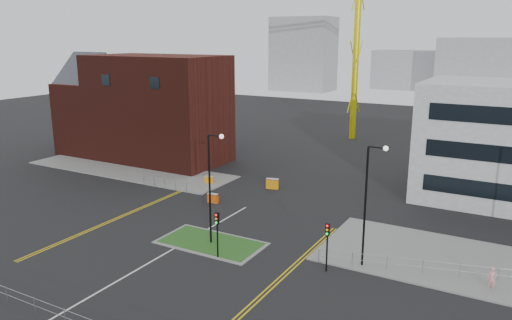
% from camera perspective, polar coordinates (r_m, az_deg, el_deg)
% --- Properties ---
extents(ground, '(200.00, 200.00, 0.00)m').
position_cam_1_polar(ground, '(36.93, -15.02, -12.91)').
color(ground, black).
rests_on(ground, ground).
extents(pavement_left, '(28.00, 8.00, 0.12)m').
position_cam_1_polar(pavement_left, '(64.88, -14.28, -1.05)').
color(pavement_left, slate).
rests_on(pavement_left, ground).
extents(pavement_right, '(24.00, 10.00, 0.12)m').
position_cam_1_polar(pavement_right, '(40.59, 24.81, -11.15)').
color(pavement_right, slate).
rests_on(pavement_right, ground).
extents(island_kerb, '(8.60, 4.60, 0.08)m').
position_cam_1_polar(island_kerb, '(41.30, -5.17, -9.43)').
color(island_kerb, slate).
rests_on(island_kerb, ground).
extents(grass_island, '(8.00, 4.00, 0.12)m').
position_cam_1_polar(grass_island, '(41.29, -5.17, -9.40)').
color(grass_island, '#1D4918').
rests_on(grass_island, ground).
extents(brick_building, '(24.20, 10.07, 14.24)m').
position_cam_1_polar(brick_building, '(69.85, -13.02, 5.76)').
color(brick_building, '#3E140F').
rests_on(brick_building, ground).
extents(streetlamp_island, '(1.46, 0.36, 9.18)m').
position_cam_1_polar(streetlamp_island, '(39.36, -5.07, -2.30)').
color(streetlamp_island, black).
rests_on(streetlamp_island, ground).
extents(streetlamp_right_near, '(1.46, 0.36, 9.18)m').
position_cam_1_polar(streetlamp_right_near, '(36.15, 12.76, -4.09)').
color(streetlamp_right_near, black).
rests_on(streetlamp_right_near, ground).
extents(traffic_light_island, '(0.28, 0.33, 3.65)m').
position_cam_1_polar(traffic_light_island, '(37.75, -4.47, -7.57)').
color(traffic_light_island, black).
rests_on(traffic_light_island, ground).
extents(traffic_light_right, '(0.28, 0.33, 3.65)m').
position_cam_1_polar(traffic_light_right, '(35.98, 8.15, -8.79)').
color(traffic_light_right, black).
rests_on(traffic_light_right, ground).
extents(railing_front, '(24.05, 0.05, 1.10)m').
position_cam_1_polar(railing_front, '(33.13, -22.58, -15.33)').
color(railing_front, gray).
rests_on(railing_front, ground).
extents(railing_left, '(6.05, 0.05, 1.10)m').
position_cam_1_polar(railing_left, '(56.02, -10.41, -2.49)').
color(railing_left, gray).
rests_on(railing_left, ground).
extents(railing_right, '(19.05, 5.05, 1.10)m').
position_cam_1_polar(railing_right, '(38.11, 22.30, -11.35)').
color(railing_right, gray).
rests_on(railing_right, ground).
extents(centre_line, '(0.15, 30.00, 0.01)m').
position_cam_1_polar(centre_line, '(38.21, -12.90, -11.82)').
color(centre_line, silver).
rests_on(centre_line, ground).
extents(yellow_left_a, '(0.12, 24.00, 0.01)m').
position_cam_1_polar(yellow_left_a, '(49.33, -14.50, -5.90)').
color(yellow_left_a, gold).
rests_on(yellow_left_a, ground).
extents(yellow_left_b, '(0.12, 24.00, 0.01)m').
position_cam_1_polar(yellow_left_b, '(49.13, -14.24, -5.97)').
color(yellow_left_b, gold).
rests_on(yellow_left_b, ground).
extents(yellow_right_a, '(0.12, 20.00, 0.01)m').
position_cam_1_polar(yellow_right_a, '(36.30, 3.07, -12.91)').
color(yellow_right_a, gold).
rests_on(yellow_right_a, ground).
extents(yellow_right_b, '(0.12, 20.00, 0.01)m').
position_cam_1_polar(yellow_right_b, '(36.18, 3.50, -13.01)').
color(yellow_right_b, gold).
rests_on(yellow_right_b, ground).
extents(skyline_a, '(18.00, 12.00, 22.00)m').
position_cam_1_polar(skyline_a, '(156.73, 5.44, 11.95)').
color(skyline_a, gray).
rests_on(skyline_a, ground).
extents(skyline_b, '(24.00, 12.00, 16.00)m').
position_cam_1_polar(skyline_b, '(153.95, 24.54, 9.62)').
color(skyline_b, gray).
rests_on(skyline_b, ground).
extents(skyline_d, '(30.00, 12.00, 12.00)m').
position_cam_1_polar(skyline_d, '(166.48, 18.56, 9.70)').
color(skyline_d, gray).
rests_on(skyline_d, ground).
extents(pedestrian, '(0.61, 0.41, 1.63)m').
position_cam_1_polar(pedestrian, '(37.33, 25.34, -12.15)').
color(pedestrian, pink).
rests_on(pedestrian, ground).
extents(barrier_left, '(1.12, 0.57, 0.90)m').
position_cam_1_polar(barrier_left, '(57.16, -5.38, -2.25)').
color(barrier_left, orange).
rests_on(barrier_left, ground).
extents(barrier_mid, '(1.16, 0.45, 0.96)m').
position_cam_1_polar(barrier_mid, '(50.74, -4.95, -4.32)').
color(barrier_mid, '#D84D0C').
rests_on(barrier_mid, ground).
extents(barrier_right, '(1.43, 0.77, 1.15)m').
position_cam_1_polar(barrier_right, '(55.10, 1.88, -2.67)').
color(barrier_right, orange).
rests_on(barrier_right, ground).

